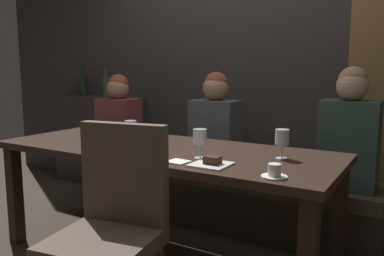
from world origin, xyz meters
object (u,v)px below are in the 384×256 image
object	(u,v)px
diner_redhead	(119,117)
diner_far_end	(350,132)
wine_bottle_pale_label	(106,85)
wine_glass_end_right	(200,138)
dining_table	(162,160)
diner_bearded	(215,124)
wine_glass_end_left	(282,138)
wine_glass_far_right	(131,128)
espresso_cup	(274,172)
banquette_bench	(213,195)
chair_near_side	(112,218)
wine_bottle_dark_red	(83,84)
dessert_plate	(211,163)

from	to	relation	value
diner_redhead	diner_far_end	bearing A→B (deg)	0.27
wine_bottle_pale_label	wine_glass_end_right	world-z (taller)	wine_bottle_pale_label
dining_table	diner_bearded	bearing A→B (deg)	88.48
diner_redhead	wine_glass_end_left	size ratio (longest dim) A/B	4.49
wine_glass_far_right	wine_glass_end_left	size ratio (longest dim) A/B	1.00
wine_glass_end_left	espresso_cup	distance (m)	0.41
diner_far_end	wine_glass_far_right	bearing A→B (deg)	-147.63
banquette_bench	diner_redhead	xyz separation A→B (m)	(-0.97, -0.02, 0.57)
chair_near_side	banquette_bench	bearing A→B (deg)	99.40
wine_bottle_pale_label	diner_far_end	bearing A→B (deg)	-8.05
diner_bearded	diner_far_end	world-z (taller)	diner_far_end
diner_far_end	wine_glass_end_right	world-z (taller)	diner_far_end
chair_near_side	wine_bottle_dark_red	bearing A→B (deg)	138.78
dining_table	diner_far_end	size ratio (longest dim) A/B	2.75
wine_bottle_dark_red	wine_glass_end_right	distance (m)	2.43
banquette_bench	chair_near_side	size ratio (longest dim) A/B	2.55
diner_far_end	banquette_bench	bearing A→B (deg)	179.67
diner_bearded	dessert_plate	distance (m)	1.08
chair_near_side	wine_bottle_pale_label	xyz separation A→B (m)	(-1.68, 1.76, 0.51)
dessert_plate	wine_glass_end_right	bearing A→B (deg)	139.63
diner_redhead	chair_near_side	bearing A→B (deg)	-49.52
wine_glass_far_right	wine_glass_end_right	distance (m)	0.57
diner_redhead	diner_bearded	distance (m)	0.98
wine_glass_end_left	dessert_plate	bearing A→B (deg)	-126.99
chair_near_side	wine_glass_end_left	distance (m)	1.00
dining_table	wine_bottle_dark_red	size ratio (longest dim) A/B	6.75
dining_table	diner_redhead	xyz separation A→B (m)	(-0.97, 0.68, 0.15)
banquette_bench	wine_glass_far_right	xyz separation A→B (m)	(-0.20, -0.77, 0.63)
dining_table	wine_glass_end_left	distance (m)	0.79
wine_bottle_dark_red	dessert_plate	size ratio (longest dim) A/B	1.72
diner_far_end	wine_glass_end_right	bearing A→B (deg)	-127.03
diner_far_end	dining_table	bearing A→B (deg)	-145.39
espresso_cup	dessert_plate	distance (m)	0.36
banquette_bench	wine_glass_end_left	xyz separation A→B (m)	(0.76, -0.63, 0.63)
banquette_bench	wine_bottle_dark_red	distance (m)	1.97
diner_far_end	espresso_cup	xyz separation A→B (m)	(-0.15, -1.01, -0.06)
chair_near_side	dessert_plate	size ratio (longest dim) A/B	5.16
diner_bearded	espresso_cup	bearing A→B (deg)	-50.46
dining_table	wine_glass_far_right	distance (m)	0.29
espresso_cup	diner_redhead	bearing A→B (deg)	151.12
wine_glass_far_right	dessert_plate	size ratio (longest dim) A/B	0.86
wine_glass_end_right	wine_bottle_pale_label	bearing A→B (deg)	146.61
banquette_bench	diner_bearded	distance (m)	0.58
diner_redhead	espresso_cup	distance (m)	2.08
chair_near_side	diner_far_end	bearing A→B (deg)	61.45
diner_bearded	wine_bottle_dark_red	world-z (taller)	wine_bottle_dark_red
wine_glass_far_right	wine_glass_end_left	distance (m)	0.96
banquette_bench	wine_glass_end_right	distance (m)	1.12
banquette_bench	chair_near_side	bearing A→B (deg)	-80.60
banquette_bench	wine_bottle_pale_label	world-z (taller)	wine_bottle_pale_label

